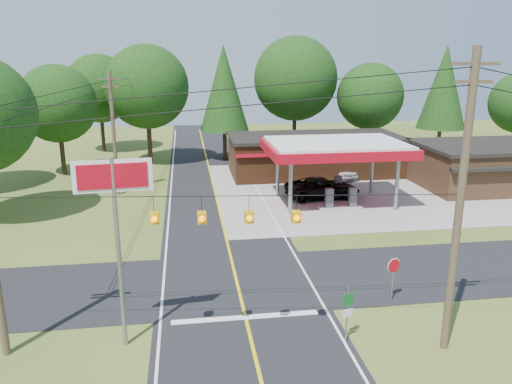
{
  "coord_description": "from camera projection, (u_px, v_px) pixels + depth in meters",
  "views": [
    {
      "loc": [
        -2.36,
        -23.18,
        11.17
      ],
      "look_at": [
        2.0,
        7.0,
        2.8
      ],
      "focal_mm": 35.0,
      "sensor_mm": 36.0,
      "label": 1
    }
  ],
  "objects": [
    {
      "name": "suv_car",
      "position": [
        322.0,
        188.0,
        40.2
      ],
      "size": [
        6.47,
        6.47,
        1.67
      ],
      "primitive_type": "imported",
      "rotation": [
        0.0,
        0.0,
        1.65
      ],
      "color": "black",
      "rests_on": "ground"
    },
    {
      "name": "octagonal_stop_sign",
      "position": [
        394.0,
        269.0,
        23.07
      ],
      "size": [
        0.73,
        0.29,
        2.17
      ],
      "color": "gray",
      "rests_on": "ground"
    },
    {
      "name": "main_highway",
      "position": [
        237.0,
        282.0,
        25.41
      ],
      "size": [
        8.0,
        120.0,
        0.02
      ],
      "primitive_type": "cube",
      "color": "black",
      "rests_on": "ground"
    },
    {
      "name": "sedan_car",
      "position": [
        340.0,
        170.0,
        46.9
      ],
      "size": [
        5.21,
        5.21,
        1.52
      ],
      "primitive_type": "imported",
      "rotation": [
        0.0,
        0.0,
        0.19
      ],
      "color": "silver",
      "rests_on": "ground"
    },
    {
      "name": "convenience_store",
      "position": [
        314.0,
        154.0,
        48.22
      ],
      "size": [
        16.4,
        7.55,
        3.8
      ],
      "color": "#502C17",
      "rests_on": "ground"
    },
    {
      "name": "lane_center_yellow",
      "position": [
        237.0,
        282.0,
        25.4
      ],
      "size": [
        0.15,
        110.0,
        0.0
      ],
      "primitive_type": "cube",
      "color": "yellow",
      "rests_on": "main_highway"
    },
    {
      "name": "treeline_backdrop",
      "position": [
        217.0,
        96.0,
        46.45
      ],
      "size": [
        70.27,
        51.59,
        13.3
      ],
      "color": "#332316",
      "rests_on": "ground"
    },
    {
      "name": "big_stop_sign",
      "position": [
        115.0,
        207.0,
        18.41
      ],
      "size": [
        2.83,
        0.4,
        7.64
      ],
      "color": "gray",
      "rests_on": "ground"
    },
    {
      "name": "utility_pole_far_left",
      "position": [
        114.0,
        132.0,
        40.11
      ],
      "size": [
        1.8,
        0.3,
        10.0
      ],
      "color": "#473828",
      "rests_on": "ground"
    },
    {
      "name": "utility_pole_north",
      "position": [
        147.0,
        114.0,
        56.66
      ],
      "size": [
        0.3,
        0.3,
        9.5
      ],
      "color": "#473828",
      "rests_on": "ground"
    },
    {
      "name": "cross_road",
      "position": [
        237.0,
        282.0,
        25.4
      ],
      "size": [
        70.0,
        7.0,
        0.02
      ],
      "primitive_type": "cube",
      "color": "black",
      "rests_on": "ground"
    },
    {
      "name": "utility_pole_near_right",
      "position": [
        460.0,
        203.0,
        18.18
      ],
      "size": [
        1.8,
        0.3,
        11.5
      ],
      "color": "#473828",
      "rests_on": "ground"
    },
    {
      "name": "overhead_beacons",
      "position": [
        225.0,
        198.0,
        17.9
      ],
      "size": [
        17.04,
        2.04,
        1.03
      ],
      "color": "black",
      "rests_on": "ground"
    },
    {
      "name": "route_sign_post",
      "position": [
        348.0,
        309.0,
        19.8
      ],
      "size": [
        0.48,
        0.18,
        2.42
      ],
      "color": "gray",
      "rests_on": "ground"
    },
    {
      "name": "ground",
      "position": [
        237.0,
        282.0,
        25.41
      ],
      "size": [
        120.0,
        120.0,
        0.0
      ],
      "primitive_type": "plane",
      "color": "#41581F",
      "rests_on": "ground"
    },
    {
      "name": "gas_canopy",
      "position": [
        336.0,
        149.0,
        37.93
      ],
      "size": [
        10.6,
        7.4,
        4.88
      ],
      "color": "gray",
      "rests_on": "ground"
    }
  ]
}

